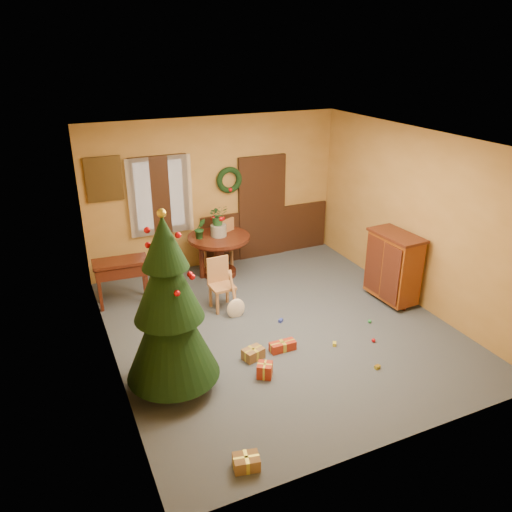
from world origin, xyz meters
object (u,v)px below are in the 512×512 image
christmas_tree (169,309)px  writing_desk (121,271)px  sideboard (393,266)px  chair_near (220,281)px  dining_table (219,248)px

christmas_tree → writing_desk: 2.64m
sideboard → chair_near: bearing=160.3°
dining_table → writing_desk: bearing=-168.4°
sideboard → christmas_tree: bearing=-169.0°
writing_desk → sideboard: (4.22, -1.79, 0.06)m
dining_table → chair_near: size_ratio=1.33×
christmas_tree → sideboard: size_ratio=1.98×
dining_table → sideboard: (2.33, -2.17, 0.10)m
chair_near → sideboard: (2.75, -0.99, 0.19)m
christmas_tree → writing_desk: (-0.17, 2.57, -0.55)m
dining_table → sideboard: size_ratio=0.95×
writing_desk → sideboard: sideboard is taller
christmas_tree → sideboard: bearing=11.0°
writing_desk → sideboard: 4.58m
christmas_tree → sideboard: (4.05, 0.79, -0.49)m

